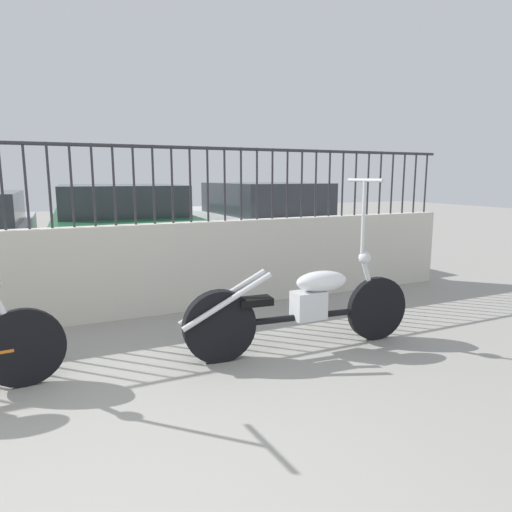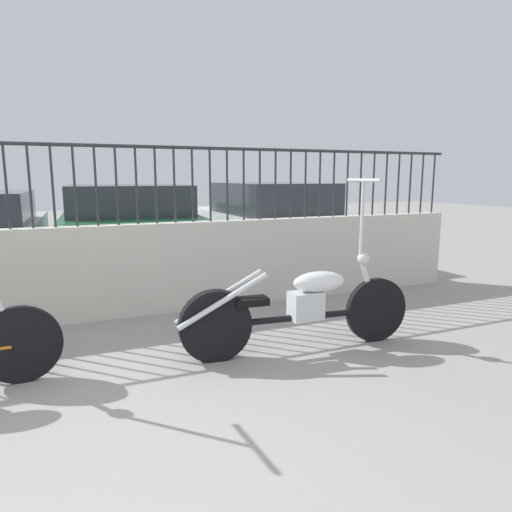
# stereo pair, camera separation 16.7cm
# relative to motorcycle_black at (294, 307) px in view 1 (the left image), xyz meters

# --- Properties ---
(low_wall) EXTENTS (9.79, 0.18, 0.98)m
(low_wall) POSITION_rel_motorcycle_black_xyz_m (-1.81, 1.59, 0.11)
(low_wall) COLOR beige
(low_wall) RESTS_ON ground_plane
(fence_railing) EXTENTS (9.79, 0.04, 0.82)m
(fence_railing) POSITION_rel_motorcycle_black_xyz_m (-1.81, 1.59, 1.15)
(fence_railing) COLOR #2D2D33
(fence_railing) RESTS_ON low_wall
(motorcycle_black) EXTENTS (2.10, 0.52, 1.47)m
(motorcycle_black) POSITION_rel_motorcycle_black_xyz_m (0.00, 0.00, 0.00)
(motorcycle_black) COLOR black
(motorcycle_black) RESTS_ON ground_plane
(car_green) EXTENTS (2.10, 4.03, 1.36)m
(car_green) POSITION_rel_motorcycle_black_xyz_m (-0.81, 3.95, 0.31)
(car_green) COLOR black
(car_green) RESTS_ON ground_plane
(car_white) EXTENTS (1.91, 4.32, 1.37)m
(car_white) POSITION_rel_motorcycle_black_xyz_m (1.61, 4.04, 0.30)
(car_white) COLOR black
(car_white) RESTS_ON ground_plane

